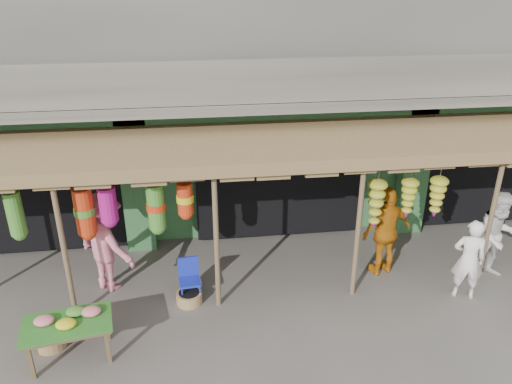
{
  "coord_description": "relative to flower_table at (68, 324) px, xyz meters",
  "views": [
    {
      "loc": [
        -1.81,
        -7.61,
        5.59
      ],
      "look_at": [
        -0.66,
        1.0,
        1.64
      ],
      "focal_mm": 35.0,
      "sensor_mm": 36.0,
      "label": 1
    }
  ],
  "objects": [
    {
      "name": "ground",
      "position": [
        3.84,
        1.22,
        -0.64
      ],
      "size": [
        80.0,
        80.0,
        0.0
      ],
      "primitive_type": "plane",
      "color": "#514C47",
      "rests_on": "ground"
    },
    {
      "name": "building",
      "position": [
        3.84,
        6.09,
        2.73
      ],
      "size": [
        16.4,
        6.8,
        7.0
      ],
      "color": "gray",
      "rests_on": "ground"
    },
    {
      "name": "awning",
      "position": [
        3.7,
        2.03,
        1.95
      ],
      "size": [
        14.0,
        2.7,
        2.79
      ],
      "color": "brown",
      "rests_on": "ground"
    },
    {
      "name": "flower_table",
      "position": [
        0.0,
        0.0,
        0.0
      ],
      "size": [
        1.43,
        0.98,
        0.79
      ],
      "rotation": [
        0.0,
        0.0,
        0.17
      ],
      "color": "brown",
      "rests_on": "ground"
    },
    {
      "name": "blue_chair",
      "position": [
        1.83,
        1.34,
        -0.2
      ],
      "size": [
        0.41,
        0.41,
        0.78
      ],
      "rotation": [
        0.0,
        0.0,
        0.09
      ],
      "color": "#1B2AB1",
      "rests_on": "ground"
    },
    {
      "name": "basket_mid",
      "position": [
        -0.4,
        0.3,
        -0.54
      ],
      "size": [
        0.54,
        0.54,
        0.19
      ],
      "primitive_type": "cylinder",
      "rotation": [
        0.0,
        0.0,
        -0.13
      ],
      "color": "#9E7847",
      "rests_on": "ground"
    },
    {
      "name": "basket_right",
      "position": [
        1.81,
        1.15,
        -0.53
      ],
      "size": [
        0.51,
        0.51,
        0.21
      ],
      "primitive_type": "cylinder",
      "rotation": [
        0.0,
        0.0,
        -0.1
      ],
      "color": "#A6734D",
      "rests_on": "ground"
    },
    {
      "name": "person_front",
      "position": [
        6.84,
        0.69,
        0.15
      ],
      "size": [
        0.66,
        0.54,
        1.57
      ],
      "primitive_type": "imported",
      "rotation": [
        0.0,
        0.0,
        2.81
      ],
      "color": "white",
      "rests_on": "ground"
    },
    {
      "name": "person_right",
      "position": [
        7.69,
        1.22,
        0.26
      ],
      "size": [
        0.9,
        0.71,
        1.8
      ],
      "primitive_type": "imported",
      "rotation": [
        0.0,
        0.0,
        0.03
      ],
      "color": "silver",
      "rests_on": "ground"
    },
    {
      "name": "person_vendor",
      "position": [
        5.65,
        1.65,
        0.28
      ],
      "size": [
        1.15,
        0.72,
        1.83
      ],
      "primitive_type": "imported",
      "rotation": [
        0.0,
        0.0,
        3.42
      ],
      "color": "#C57112",
      "rests_on": "ground"
    },
    {
      "name": "person_shopper",
      "position": [
        0.34,
        1.83,
        0.34
      ],
      "size": [
        1.43,
        1.35,
        1.95
      ],
      "primitive_type": "imported",
      "rotation": [
        0.0,
        0.0,
        2.46
      ],
      "color": "pink",
      "rests_on": "ground"
    }
  ]
}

